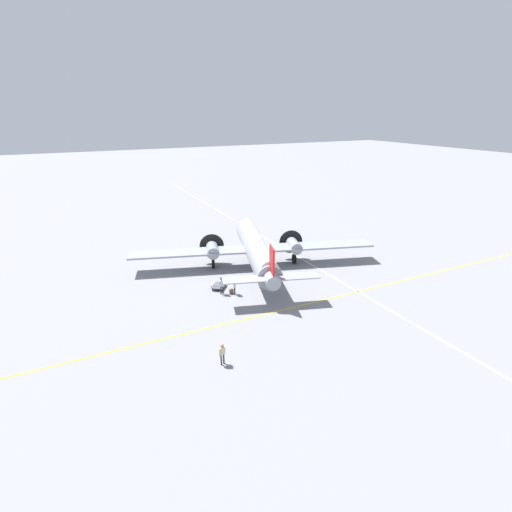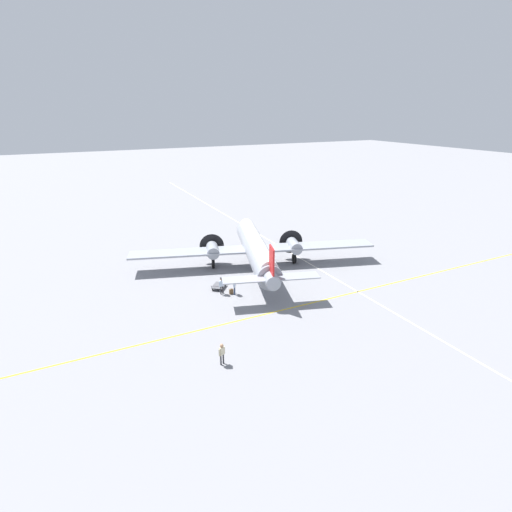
% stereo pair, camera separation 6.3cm
% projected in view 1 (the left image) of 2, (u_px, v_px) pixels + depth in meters
% --- Properties ---
extents(ground_plane, '(300.00, 300.00, 0.00)m').
position_uv_depth(ground_plane, '(256.00, 269.00, 44.49)').
color(ground_plane, gray).
extents(apron_line_eastwest, '(120.00, 0.16, 0.01)m').
position_uv_depth(apron_line_eastwest, '(303.00, 305.00, 36.36)').
color(apron_line_eastwest, gold).
rests_on(apron_line_eastwest, ground_plane).
extents(apron_line_northsouth, '(0.16, 120.00, 0.01)m').
position_uv_depth(apron_line_northsouth, '(304.00, 260.00, 47.14)').
color(apron_line_northsouth, silver).
rests_on(apron_line_northsouth, ground_plane).
extents(airliner_main, '(27.00, 18.92, 5.52)m').
position_uv_depth(airliner_main, '(255.00, 248.00, 44.01)').
color(airliner_main, '#9399A3').
rests_on(airliner_main, ground_plane).
extents(crew_foreground, '(0.53, 0.29, 1.63)m').
position_uv_depth(crew_foreground, '(222.00, 352.00, 27.57)').
color(crew_foreground, '#2D2D33').
rests_on(crew_foreground, ground_plane).
extents(passenger_boarding, '(0.57, 0.34, 1.71)m').
position_uv_depth(passenger_boarding, '(222.00, 284.00, 38.17)').
color(passenger_boarding, '#2D2D33').
rests_on(passenger_boarding, ground_plane).
extents(ramp_agent, '(0.36, 0.52, 1.72)m').
position_uv_depth(ramp_agent, '(235.00, 284.00, 38.12)').
color(ramp_agent, navy).
rests_on(ramp_agent, ground_plane).
extents(suitcase_near_door, '(0.38, 0.18, 0.54)m').
position_uv_depth(suitcase_near_door, '(231.00, 292.00, 38.46)').
color(suitcase_near_door, brown).
rests_on(suitcase_near_door, ground_plane).
extents(baggage_cart, '(1.92, 2.01, 0.56)m').
position_uv_depth(baggage_cart, '(219.00, 286.00, 39.66)').
color(baggage_cart, '#56565B').
rests_on(baggage_cart, ground_plane).
extents(traffic_cone, '(0.47, 0.47, 0.62)m').
position_uv_depth(traffic_cone, '(275.00, 268.00, 43.96)').
color(traffic_cone, orange).
rests_on(traffic_cone, ground_plane).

